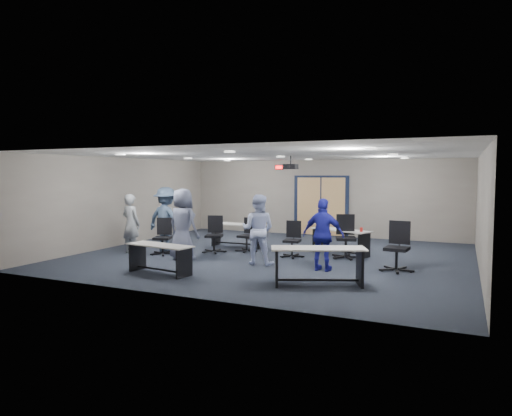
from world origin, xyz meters
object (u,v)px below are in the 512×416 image
at_px(person_plaid, 183,224).
at_px(person_navy, 323,235).
at_px(chair_back_a, 214,234).
at_px(chair_back_b, 247,235).
at_px(person_back, 166,219).
at_px(table_front_right, 318,260).
at_px(chair_loose_left, 162,237).
at_px(person_lightblue, 258,229).
at_px(table_back_left, 238,231).
at_px(person_gray, 131,224).
at_px(chair_loose_right, 397,247).
at_px(chair_back_c, 292,239).
at_px(table_front_left, 160,254).
at_px(table_back_right, 341,237).
at_px(chair_back_d, 346,237).

xyz_separation_m(person_plaid, person_navy, (3.65, 0.19, -0.09)).
relative_size(chair_back_a, chair_back_b, 1.08).
bearing_deg(chair_back_a, person_back, 177.53).
xyz_separation_m(table_front_right, chair_loose_left, (-4.87, 1.56, -0.01)).
relative_size(table_front_right, chair_back_b, 2.04).
distance_m(chair_back_b, person_navy, 3.17).
distance_m(chair_loose_left, person_lightblue, 2.94).
relative_size(chair_loose_left, person_back, 0.54).
bearing_deg(chair_back_a, chair_back_b, 16.22).
bearing_deg(person_plaid, chair_back_a, -88.17).
bearing_deg(chair_back_a, person_plaid, -116.97).
height_order(table_back_left, person_gray, person_gray).
bearing_deg(chair_loose_right, chair_back_c, 172.45).
bearing_deg(chair_back_a, table_front_left, -103.53).
xyz_separation_m(table_back_right, chair_back_c, (-1.06, -0.94, -0.00)).
bearing_deg(chair_back_d, table_front_right, -104.15).
bearing_deg(chair_loose_right, person_back, -174.31).
distance_m(table_front_right, chair_back_c, 3.05).
bearing_deg(chair_back_c, chair_back_d, 10.57).
height_order(table_back_right, person_lightblue, person_lightblue).
bearing_deg(table_front_left, chair_back_c, 65.32).
height_order(table_back_right, person_back, person_back).
bearing_deg(person_plaid, chair_loose_right, -161.12).
distance_m(table_back_right, chair_loose_right, 2.35).
distance_m(table_back_left, chair_back_a, 1.23).
relative_size(person_gray, person_back, 0.90).
bearing_deg(person_back, person_lightblue, 173.30).
height_order(table_back_left, chair_back_b, chair_back_b).
relative_size(table_front_right, chair_loose_right, 1.72).
relative_size(table_front_right, person_plaid, 1.06).
distance_m(chair_loose_left, person_back, 0.67).
xyz_separation_m(person_gray, person_navy, (5.47, 0.01, -0.00)).
distance_m(table_front_right, person_navy, 1.42).
height_order(table_back_right, person_navy, person_navy).
xyz_separation_m(chair_loose_right, person_navy, (-1.53, -0.62, 0.26)).
height_order(chair_back_b, person_lightblue, person_lightblue).
xyz_separation_m(chair_back_a, chair_back_d, (3.57, 0.65, 0.06)).
relative_size(chair_back_c, chair_back_d, 0.84).
bearing_deg(chair_back_a, chair_loose_right, -24.12).
bearing_deg(person_navy, chair_back_b, -28.10).
distance_m(table_front_right, chair_loose_right, 2.33).
bearing_deg(chair_back_b, table_back_right, 20.31).
relative_size(chair_loose_right, person_gray, 0.68).
distance_m(table_front_left, person_lightblue, 2.44).
bearing_deg(chair_loose_right, chair_back_b, 173.12).
bearing_deg(table_back_right, person_navy, -63.38).
height_order(chair_back_b, person_navy, person_navy).
distance_m(table_back_right, person_navy, 2.27).
height_order(table_front_left, person_plaid, person_plaid).
relative_size(person_plaid, person_navy, 1.11).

